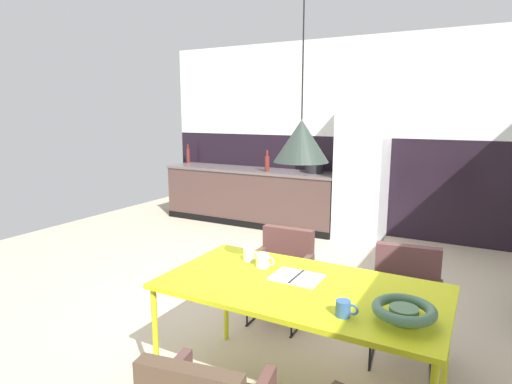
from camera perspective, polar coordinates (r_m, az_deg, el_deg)
name	(u,v)px	position (r m, az deg, el deg)	size (l,w,h in m)	color
ground_plane	(249,314)	(3.92, -0.91, -16.04)	(8.31, 8.31, 0.00)	#C0AE93
back_wall_splashback_dark	(353,184)	(6.51, 12.85, 1.02)	(6.28, 0.12, 1.41)	black
back_wall_panel_upper	(357,88)	(6.43, 13.38, 13.49)	(6.28, 0.12, 1.41)	white
kitchen_counter	(250,196)	(6.81, -0.75, -0.54)	(2.90, 0.63, 0.88)	#4E3833
refrigerator_column	(362,170)	(6.06, 14.03, 2.95)	(0.64, 0.60, 1.97)	silver
dining_table	(301,292)	(2.59, 6.02, -13.23)	(1.65, 0.88, 0.76)	#C9CC19
armchair_facing_counter	(406,290)	(3.29, 19.45, -12.36)	(0.54, 0.53, 0.81)	brown
armchair_corner_seat	(282,263)	(3.66, 3.55, -9.46)	(0.50, 0.48, 0.78)	brown
fruit_bowl	(404,311)	(2.25, 19.25, -14.83)	(0.31, 0.31, 0.09)	#4C704C
open_book	(297,277)	(2.67, 5.48, -11.34)	(0.30, 0.24, 0.02)	white
mug_wide_latte	(249,255)	(2.94, -0.92, -8.44)	(0.12, 0.08, 0.08)	white
mug_short_terracotta	(344,309)	(2.23, 11.71, -15.08)	(0.12, 0.07, 0.08)	#335B93
mug_glass_clear	(263,261)	(2.82, 0.93, -9.19)	(0.13, 0.09, 0.09)	white
cooking_pot	(314,168)	(6.33, 7.81, 3.21)	(0.27, 0.27, 0.17)	black
bottle_spice_small	(267,163)	(6.44, 1.50, 3.92)	(0.07, 0.07, 0.32)	maroon
bottle_vinegar_dark	(188,155)	(7.58, -9.11, 4.88)	(0.06, 0.06, 0.34)	maroon
pendant_lamp_over_table_near	(301,141)	(2.35, 6.11, 6.87)	(0.31, 0.31, 1.28)	black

